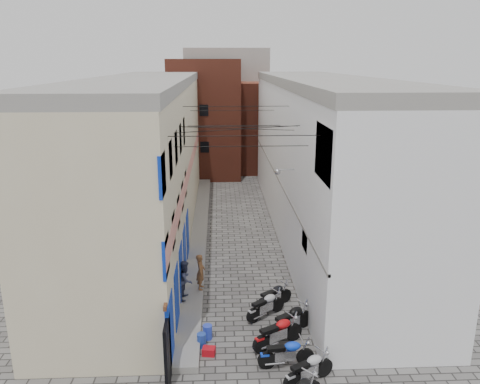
{
  "coord_description": "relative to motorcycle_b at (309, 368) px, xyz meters",
  "views": [
    {
      "loc": [
        -0.85,
        -13.14,
        9.87
      ],
      "look_at": [
        0.28,
        11.22,
        3.0
      ],
      "focal_mm": 35.0,
      "sensor_mm": 36.0,
      "label": 1
    }
  ],
  "objects": [
    {
      "name": "ground",
      "position": [
        -1.9,
        0.61,
        -0.56
      ],
      "size": [
        90.0,
        90.0,
        0.0
      ],
      "primitive_type": "plane",
      "color": "#54514F",
      "rests_on": "ground"
    },
    {
      "name": "plinth",
      "position": [
        -3.95,
        13.61,
        -0.43
      ],
      "size": [
        0.9,
        26.0,
        0.25
      ],
      "primitive_type": "cube",
      "color": "gray",
      "rests_on": "ground"
    },
    {
      "name": "building_left",
      "position": [
        -6.88,
        13.56,
        3.94
      ],
      "size": [
        5.1,
        27.0,
        9.0
      ],
      "color": "beige",
      "rests_on": "ground"
    },
    {
      "name": "building_right",
      "position": [
        3.1,
        13.6,
        3.95
      ],
      "size": [
        5.94,
        26.0,
        9.0
      ],
      "color": "white",
      "rests_on": "ground"
    },
    {
      "name": "building_far_brick_left",
      "position": [
        -3.9,
        28.61,
        4.44
      ],
      "size": [
        6.0,
        6.0,
        10.0
      ],
      "primitive_type": "cube",
      "color": "maroon",
      "rests_on": "ground"
    },
    {
      "name": "building_far_brick_right",
      "position": [
        1.1,
        30.61,
        3.44
      ],
      "size": [
        5.0,
        6.0,
        8.0
      ],
      "primitive_type": "cube",
      "color": "maroon",
      "rests_on": "ground"
    },
    {
      "name": "building_far_concrete",
      "position": [
        -1.9,
        34.61,
        4.94
      ],
      "size": [
        8.0,
        5.0,
        11.0
      ],
      "primitive_type": "cube",
      "color": "gray",
      "rests_on": "ground"
    },
    {
      "name": "far_shopfront",
      "position": [
        -1.9,
        25.81,
        0.64
      ],
      "size": [
        2.0,
        0.3,
        2.4
      ],
      "primitive_type": "cube",
      "color": "black",
      "rests_on": "ground"
    },
    {
      "name": "overhead_wires",
      "position": [
        -1.9,
        8.25,
        6.57
      ],
      "size": [
        5.8,
        13.02,
        1.32
      ],
      "color": "black",
      "rests_on": "ground"
    },
    {
      "name": "motorcycle_b",
      "position": [
        0.0,
        0.0,
        0.0
      ],
      "size": [
        1.98,
        1.47,
        1.12
      ],
      "primitive_type": null,
      "rotation": [
        0.0,
        0.0,
        -1.07
      ],
      "color": "#9F9FA3",
      "rests_on": "ground"
    },
    {
      "name": "motorcycle_c",
      "position": [
        -0.59,
        0.86,
        0.0
      ],
      "size": [
        1.98,
        0.78,
        1.12
      ],
      "primitive_type": null,
      "rotation": [
        0.0,
        0.0,
        -1.48
      ],
      "color": "blue",
      "rests_on": "ground"
    },
    {
      "name": "motorcycle_d",
      "position": [
        -0.73,
        2.02,
        0.05
      ],
      "size": [
        2.15,
        1.59,
        1.21
      ],
      "primitive_type": null,
      "rotation": [
        0.0,
        0.0,
        -1.07
      ],
      "color": "red",
      "rests_on": "ground"
    },
    {
      "name": "motorcycle_e",
      "position": [
        -0.12,
        2.84,
        0.05
      ],
      "size": [
        2.1,
        1.75,
        1.21
      ],
      "primitive_type": null,
      "rotation": [
        0.0,
        0.0,
        -0.96
      ],
      "color": "black",
      "rests_on": "ground"
    },
    {
      "name": "motorcycle_f",
      "position": [
        -0.96,
        4.03,
        -0.0
      ],
      "size": [
        1.9,
        1.63,
        1.11
      ],
      "primitive_type": null,
      "rotation": [
        0.0,
        0.0,
        -0.93
      ],
      "color": "#ABABB0",
      "rests_on": "ground"
    },
    {
      "name": "motorcycle_g",
      "position": [
        -0.55,
        4.79,
        -0.01
      ],
      "size": [
        1.89,
        1.59,
        1.1
      ],
      "primitive_type": null,
      "rotation": [
        0.0,
        0.0,
        -0.95
      ],
      "color": "black",
      "rests_on": "ground"
    },
    {
      "name": "person_a",
      "position": [
        -3.6,
        6.09,
        0.49
      ],
      "size": [
        0.43,
        0.61,
        1.6
      ],
      "primitive_type": "imported",
      "rotation": [
        0.0,
        0.0,
        1.49
      ],
      "color": "brown",
      "rests_on": "plinth"
    },
    {
      "name": "person_b",
      "position": [
        -4.21,
        5.28,
        0.53
      ],
      "size": [
        0.75,
        0.9,
        1.67
      ],
      "primitive_type": "imported",
      "rotation": [
        0.0,
        0.0,
        1.42
      ],
      "color": "#383C54",
      "rests_on": "plinth"
    },
    {
      "name": "water_jug_near",
      "position": [
        -3.45,
        2.12,
        -0.3
      ],
      "size": [
        0.4,
        0.4,
        0.51
      ],
      "primitive_type": "cylinder",
      "rotation": [
        0.0,
        0.0,
        0.26
      ],
      "color": "#2141A8",
      "rests_on": "ground"
    },
    {
      "name": "water_jug_far",
      "position": [
        -3.25,
        2.61,
        -0.29
      ],
      "size": [
        0.39,
        0.39,
        0.54
      ],
      "primitive_type": "cylinder",
      "rotation": [
        0.0,
        0.0,
        0.12
      ],
      "color": "blue",
      "rests_on": "ground"
    },
    {
      "name": "red_crate",
      "position": [
        -3.18,
        1.63,
        -0.42
      ],
      "size": [
        0.48,
        0.39,
        0.27
      ],
      "primitive_type": "cube",
      "rotation": [
        0.0,
        0.0,
        -0.16
      ],
      "color": "red",
      "rests_on": "ground"
    }
  ]
}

